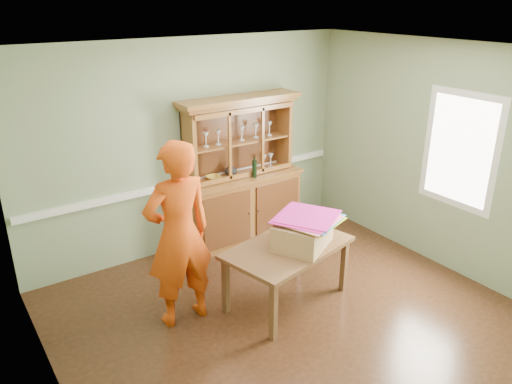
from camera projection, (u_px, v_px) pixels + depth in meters
floor at (285, 314)px, 5.29m from camera, size 4.50×4.50×0.00m
ceiling at (292, 51)px, 4.29m from camera, size 4.50×4.50×0.00m
wall_back at (192, 147)px, 6.32m from camera, size 4.50×0.00×4.50m
wall_left at (43, 262)px, 3.61m from camera, size 0.00×4.00×4.00m
wall_right at (437, 156)px, 5.97m from camera, size 0.00×4.00×4.00m
wall_front at (476, 291)px, 3.26m from camera, size 4.50×0.00×4.50m
chair_rail at (194, 181)px, 6.47m from camera, size 4.41×0.05×0.08m
framed_map at (32, 222)px, 3.78m from camera, size 0.03×0.60×0.46m
window_panel at (460, 151)px, 5.67m from camera, size 0.03×0.96×1.36m
china_hutch at (242, 191)px, 6.71m from camera, size 1.67×0.55×1.96m
dining_table at (288, 252)px, 5.31m from camera, size 1.49×1.08×0.67m
cardboard_box at (302, 234)px, 5.24m from camera, size 0.76×0.71×0.28m
kite_stack at (307, 218)px, 5.20m from camera, size 0.76×0.76×0.05m
person at (179, 235)px, 4.88m from camera, size 0.70×0.46×1.93m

